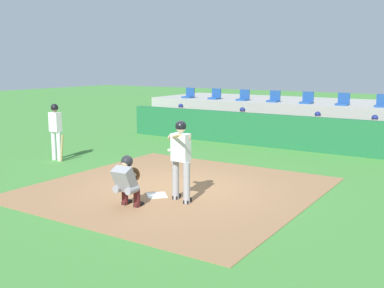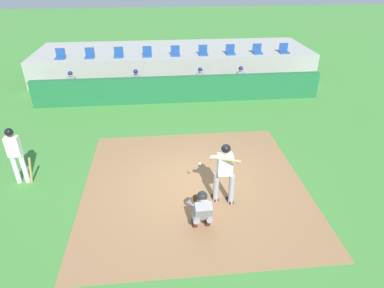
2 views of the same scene
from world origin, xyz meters
name	(u,v)px [view 2 (image 2 of 2)]	position (x,y,z in m)	size (l,w,h in m)	color
ground_plane	(194,185)	(0.00, 0.00, 0.00)	(80.00, 80.00, 0.00)	#428438
dirt_infield	(194,185)	(0.00, 0.00, 0.01)	(6.40, 6.40, 0.01)	#936B47
home_plate	(197,202)	(0.00, -0.80, 0.02)	(0.44, 0.44, 0.02)	white
batter_at_plate	(224,170)	(0.69, -0.83, 1.04)	(0.71, 0.75, 1.80)	#99999E
catcher_crouched	(202,209)	(-0.02, -1.78, 0.61)	(0.49, 1.72, 1.13)	gray
on_deck_batter	(15,153)	(-5.04, 0.67, 1.02)	(0.58, 0.23, 1.79)	silver
dugout_wall	(179,89)	(0.00, 6.50, 0.60)	(13.00, 0.30, 1.20)	#1E6638
dugout_bench	(178,90)	(0.00, 7.50, 0.23)	(11.80, 0.44, 0.45)	olive
dugout_player_0	(72,85)	(-4.95, 7.34, 0.67)	(0.49, 0.70, 1.30)	#939399
dugout_player_1	(136,83)	(-1.97, 7.34, 0.67)	(0.49, 0.70, 1.30)	#939399
dugout_player_2	(200,81)	(1.07, 7.34, 0.67)	(0.49, 0.70, 1.30)	#939399
dugout_player_3	(241,80)	(3.04, 7.34, 0.67)	(0.49, 0.70, 1.30)	#939399
stands_platform	(174,61)	(0.00, 10.90, 0.70)	(15.00, 4.40, 1.40)	#9E9E99
stadium_seat_0	(60,56)	(-5.78, 9.38, 1.53)	(0.46, 0.46, 0.48)	#1E478C
stadium_seat_1	(90,55)	(-4.33, 9.38, 1.53)	(0.46, 0.46, 0.48)	#1E478C
stadium_seat_2	(119,54)	(-2.89, 9.38, 1.53)	(0.46, 0.46, 0.48)	#1E478C
stadium_seat_3	(147,54)	(-1.44, 9.38, 1.53)	(0.46, 0.46, 0.48)	#1E478C
stadium_seat_4	(175,53)	(0.00, 9.38, 1.53)	(0.46, 0.46, 0.48)	#1E478C
stadium_seat_5	(203,52)	(1.44, 9.38, 1.53)	(0.46, 0.46, 0.48)	#1E478C
stadium_seat_6	(230,51)	(2.89, 9.38, 1.53)	(0.46, 0.46, 0.48)	#1E478C
stadium_seat_7	(257,51)	(4.33, 9.38, 1.53)	(0.46, 0.46, 0.48)	#1E478C
stadium_seat_8	(284,50)	(5.78, 9.38, 1.53)	(0.46, 0.46, 0.48)	#1E478C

